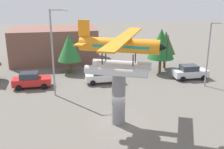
{
  "coord_description": "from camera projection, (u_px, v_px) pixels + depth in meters",
  "views": [
    {
      "loc": [
        -4.19,
        -20.15,
        10.69
      ],
      "look_at": [
        0.0,
        3.0,
        3.31
      ],
      "focal_mm": 44.01,
      "sensor_mm": 36.0,
      "label": 1
    }
  ],
  "objects": [
    {
      "name": "ground_plane",
      "position": [
        118.0,
        123.0,
        22.83
      ],
      "size": [
        140.0,
        140.0,
        0.0
      ],
      "primitive_type": "plane",
      "color": "#605B54"
    },
    {
      "name": "display_pedestal",
      "position": [
        119.0,
        98.0,
        22.17
      ],
      "size": [
        1.1,
        1.1,
        4.41
      ],
      "primitive_type": "cylinder",
      "color": "slate",
      "rests_on": "ground"
    },
    {
      "name": "floatplane_monument",
      "position": [
        121.0,
        52.0,
        20.98
      ],
      "size": [
        7.16,
        9.91,
        4.0
      ],
      "rotation": [
        0.0,
        0.0,
        -0.43
      ],
      "color": "silver",
      "rests_on": "display_pedestal"
    },
    {
      "name": "car_near_red",
      "position": [
        31.0,
        80.0,
        30.8
      ],
      "size": [
        4.2,
        2.02,
        1.76
      ],
      "color": "red",
      "rests_on": "ground"
    },
    {
      "name": "car_mid_white",
      "position": [
        103.0,
        76.0,
        32.38
      ],
      "size": [
        4.2,
        2.02,
        1.76
      ],
      "color": "white",
      "rests_on": "ground"
    },
    {
      "name": "car_far_silver",
      "position": [
        190.0,
        72.0,
        33.78
      ],
      "size": [
        4.2,
        2.02,
        1.76
      ],
      "color": "silver",
      "rests_on": "ground"
    },
    {
      "name": "streetlight_primary",
      "position": [
        54.0,
        48.0,
        27.3
      ],
      "size": [
        1.84,
        0.28,
        8.84
      ],
      "color": "gray",
      "rests_on": "ground"
    },
    {
      "name": "streetlight_secondary",
      "position": [
        210.0,
        50.0,
        30.31
      ],
      "size": [
        1.84,
        0.28,
        7.25
      ],
      "color": "gray",
      "rests_on": "ground"
    },
    {
      "name": "storefront_building",
      "position": [
        55.0,
        45.0,
        41.81
      ],
      "size": [
        12.52,
        7.8,
        5.05
      ],
      "primitive_type": "cube",
      "color": "brown",
      "rests_on": "ground"
    },
    {
      "name": "tree_east",
      "position": [
        69.0,
        48.0,
        35.46
      ],
      "size": [
        3.11,
        3.11,
        5.14
      ],
      "color": "brown",
      "rests_on": "ground"
    },
    {
      "name": "tree_center_back",
      "position": [
        161.0,
        44.0,
        35.21
      ],
      "size": [
        3.48,
        3.48,
        5.88
      ],
      "color": "brown",
      "rests_on": "ground"
    },
    {
      "name": "tree_far_east",
      "position": [
        166.0,
        43.0,
        37.62
      ],
      "size": [
        2.78,
        2.78,
        5.17
      ],
      "color": "brown",
      "rests_on": "ground"
    }
  ]
}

